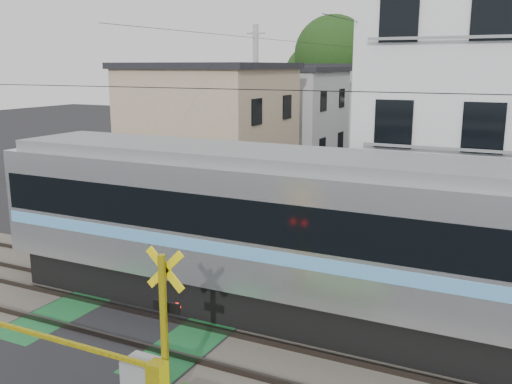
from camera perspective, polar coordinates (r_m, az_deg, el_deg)
The scene contains 11 objects.
ground at distance 15.39m, azimuth -10.38°, elevation -11.30°, with size 120.00×120.00×0.00m, color black.
track_bed at distance 15.37m, azimuth -10.39°, elevation -11.17°, with size 120.00×120.00×0.14m.
commuter_train at distance 13.40m, azimuth 11.52°, elevation -4.96°, with size 19.97×3.15×4.15m.
crossing_signal_near at distance 11.06m, azimuth -11.00°, elevation -17.24°, with size 4.74×0.65×3.09m.
crossing_signal_far at distance 19.36m, azimuth -10.21°, elevation -4.03°, with size 4.74×0.65×3.09m.
houses_row at distance 38.15m, azimuth 13.74°, elevation 7.80°, with size 22.07×31.35×6.80m.
tree_hill at distance 60.16m, azimuth 17.46°, elevation 11.00°, with size 40.00×13.73×11.53m.
catenary at distance 11.78m, azimuth 13.13°, elevation 0.11°, with size 60.00×5.04×7.00m.
utility_poles at distance 35.59m, azimuth 10.69°, elevation 8.97°, with size 7.90×42.00×8.00m.
pedestrian at distance 39.48m, azimuth 15.64°, elevation 4.46°, with size 0.68×0.45×1.86m, color black.
weed_patches at distance 14.34m, azimuth -4.84°, elevation -12.16°, with size 10.25×8.80×0.40m.
Camera 1 is at (8.56, -11.20, 6.16)m, focal length 40.00 mm.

